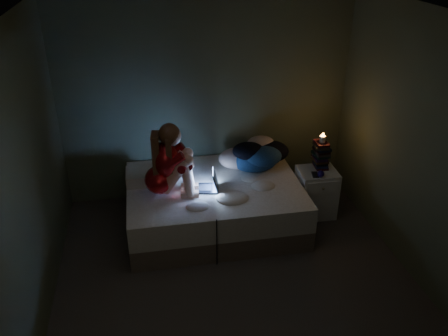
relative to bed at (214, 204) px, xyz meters
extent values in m
cube|color=#372F2B|center=(0.05, -1.10, -0.28)|extent=(3.60, 3.80, 0.02)
cube|color=silver|center=(0.05, -1.10, 2.34)|extent=(3.60, 3.80, 0.02)
cube|color=#414B36|center=(0.05, 0.81, 1.03)|extent=(3.60, 0.02, 2.60)
cube|color=#414B36|center=(-1.76, -1.10, 1.03)|extent=(0.02, 3.80, 2.60)
cube|color=#414B36|center=(1.86, -1.10, 1.03)|extent=(0.02, 3.80, 2.60)
cube|color=silver|center=(-0.75, 0.20, 0.34)|extent=(0.48, 0.34, 0.14)
cube|color=silver|center=(1.27, -0.01, 0.03)|extent=(0.46, 0.41, 0.60)
cylinder|color=beige|center=(1.32, 0.09, 0.67)|extent=(0.07, 0.07, 0.08)
cube|color=black|center=(1.20, -0.10, 0.33)|extent=(0.09, 0.15, 0.01)
sphere|color=#13094F|center=(1.25, -0.15, 0.37)|extent=(0.08, 0.08, 0.08)
camera|label=1|loc=(-0.73, -4.62, 2.96)|focal=37.24mm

